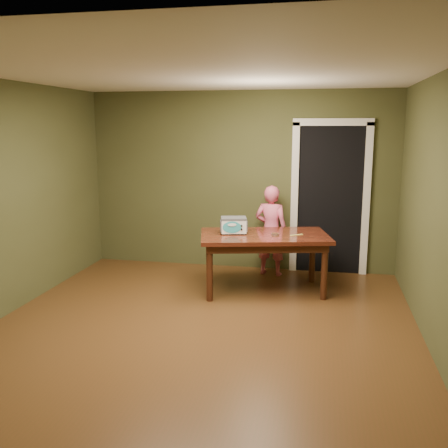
% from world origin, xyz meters
% --- Properties ---
extents(floor, '(5.00, 5.00, 0.00)m').
position_xyz_m(floor, '(0.00, 0.00, 0.00)').
color(floor, '#4F2F16').
rests_on(floor, ground).
extents(room_shell, '(4.52, 5.02, 2.61)m').
position_xyz_m(room_shell, '(0.00, 0.00, 1.71)').
color(room_shell, '#444826').
rests_on(room_shell, ground).
extents(doorway, '(1.10, 0.66, 2.25)m').
position_xyz_m(doorway, '(1.30, 2.78, 1.06)').
color(doorway, black).
rests_on(doorway, ground).
extents(dining_table, '(1.77, 1.25, 0.75)m').
position_xyz_m(dining_table, '(0.49, 1.44, 0.65)').
color(dining_table, '#33120B').
rests_on(dining_table, floor).
extents(toy_oven, '(0.38, 0.30, 0.21)m').
position_xyz_m(toy_oven, '(0.10, 1.42, 0.86)').
color(toy_oven, '#4C4F54').
rests_on(toy_oven, dining_table).
extents(baking_pan, '(0.10, 0.10, 0.02)m').
position_xyz_m(baking_pan, '(0.63, 1.43, 0.76)').
color(baking_pan, silver).
rests_on(baking_pan, dining_table).
extents(spatula, '(0.16, 0.13, 0.01)m').
position_xyz_m(spatula, '(0.90, 1.46, 0.75)').
color(spatula, '#E8E565').
rests_on(spatula, dining_table).
extents(child, '(0.52, 0.39, 1.28)m').
position_xyz_m(child, '(0.50, 2.20, 0.64)').
color(child, '#EA6083').
rests_on(child, floor).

